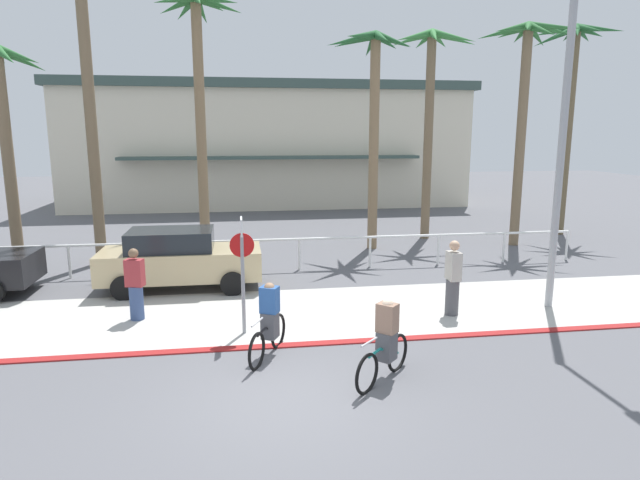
# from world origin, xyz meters

# --- Properties ---
(ground_plane) EXTENTS (80.00, 80.00, 0.00)m
(ground_plane) POSITION_xyz_m (0.00, 10.00, 0.00)
(ground_plane) COLOR #5B5B60
(sidewalk_strip) EXTENTS (44.00, 4.00, 0.02)m
(sidewalk_strip) POSITION_xyz_m (0.00, 4.20, 0.01)
(sidewalk_strip) COLOR beige
(sidewalk_strip) RESTS_ON ground
(curb_paint) EXTENTS (44.00, 0.24, 0.03)m
(curb_paint) POSITION_xyz_m (0.00, 2.20, 0.01)
(curb_paint) COLOR maroon
(curb_paint) RESTS_ON ground
(building_backdrop) EXTENTS (23.71, 10.72, 7.20)m
(building_backdrop) POSITION_xyz_m (1.20, 26.65, 3.62)
(building_backdrop) COLOR beige
(building_backdrop) RESTS_ON ground
(rail_fence) EXTENTS (20.97, 0.08, 1.04)m
(rail_fence) POSITION_xyz_m (-0.00, 8.50, 0.84)
(rail_fence) COLOR white
(rail_fence) RESTS_ON ground
(stop_sign_bike_lane) EXTENTS (0.52, 0.56, 2.56)m
(stop_sign_bike_lane) POSITION_xyz_m (-0.67, 3.04, 1.68)
(stop_sign_bike_lane) COLOR gray
(stop_sign_bike_lane) RESTS_ON ground
(streetlight_curb) EXTENTS (0.24, 2.54, 7.50)m
(streetlight_curb) POSITION_xyz_m (6.96, 3.55, 4.28)
(streetlight_curb) COLOR #9EA0A5
(streetlight_curb) RESTS_ON ground
(palm_tree_1) EXTENTS (2.83, 2.74, 7.00)m
(palm_tree_1) POSITION_xyz_m (-7.91, 10.33, 5.17)
(palm_tree_1) COLOR #756047
(palm_tree_1) RESTS_ON ground
(palm_tree_2) EXTENTS (2.85, 3.10, 10.05)m
(palm_tree_2) POSITION_xyz_m (-5.33, 10.40, 6.98)
(palm_tree_2) COLOR #756047
(palm_tree_2) RESTS_ON ground
(palm_tree_3) EXTENTS (3.03, 3.27, 8.98)m
(palm_tree_3) POSITION_xyz_m (-1.94, 11.68, 6.76)
(palm_tree_3) COLOR #846B4C
(palm_tree_3) RESTS_ON ground
(palm_tree_4) EXTENTS (3.14, 3.27, 7.88)m
(palm_tree_4) POSITION_xyz_m (4.20, 11.39, 5.97)
(palm_tree_4) COLOR #846B4C
(palm_tree_4) RESTS_ON ground
(palm_tree_5) EXTENTS (3.60, 3.12, 8.30)m
(palm_tree_5) POSITION_xyz_m (6.97, 13.03, 6.14)
(palm_tree_5) COLOR #756047
(palm_tree_5) RESTS_ON ground
(palm_tree_6) EXTENTS (3.66, 3.14, 8.30)m
(palm_tree_6) POSITION_xyz_m (9.95, 11.18, 6.37)
(palm_tree_6) COLOR #756047
(palm_tree_6) RESTS_ON ground
(palm_tree_7) EXTENTS (3.11, 3.21, 8.66)m
(palm_tree_7) POSITION_xyz_m (13.02, 13.08, 6.56)
(palm_tree_7) COLOR brown
(palm_tree_7) RESTS_ON ground
(car_tan_1) EXTENTS (4.40, 2.02, 1.69)m
(car_tan_1) POSITION_xyz_m (-2.40, 6.86, 0.87)
(car_tan_1) COLOR tan
(car_tan_1) RESTS_ON ground
(cyclist_teal_0) EXTENTS (1.31, 1.35, 1.50)m
(cyclist_teal_0) POSITION_xyz_m (1.78, 0.42, 0.69)
(cyclist_teal_0) COLOR black
(cyclist_teal_0) RESTS_ON ground
(cyclist_black_1) EXTENTS (0.84, 1.67, 1.50)m
(cyclist_black_1) POSITION_xyz_m (-0.19, 1.78, 0.69)
(cyclist_black_1) COLOR black
(cyclist_black_1) RESTS_ON ground
(pedestrian_0) EXTENTS (0.45, 0.39, 1.72)m
(pedestrian_0) POSITION_xyz_m (-3.14, 4.31, 0.80)
(pedestrian_0) COLOR #384C7A
(pedestrian_0) RESTS_ON ground
(pedestrian_1) EXTENTS (0.33, 0.41, 1.83)m
(pedestrian_1) POSITION_xyz_m (4.28, 3.53, 0.86)
(pedestrian_1) COLOR #4C4C51
(pedestrian_1) RESTS_ON ground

